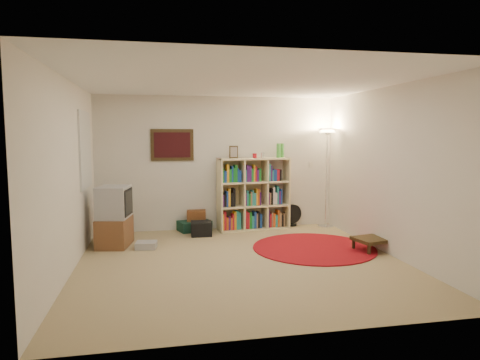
% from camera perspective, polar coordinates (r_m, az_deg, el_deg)
% --- Properties ---
extents(room, '(4.54, 4.54, 2.54)m').
position_cam_1_polar(room, '(5.91, -0.44, 0.96)').
color(room, tan).
rests_on(room, ground).
extents(bookshelf, '(1.38, 0.52, 1.62)m').
position_cam_1_polar(bookshelf, '(8.07, 1.67, -2.01)').
color(bookshelf, '#FFE9AA').
rests_on(bookshelf, ground).
extents(floor_lamp, '(0.45, 0.45, 1.91)m').
position_cam_1_polar(floor_lamp, '(8.33, 11.53, 4.53)').
color(floor_lamp, white).
rests_on(floor_lamp, ground).
extents(floor_fan, '(0.38, 0.24, 0.43)m').
position_cam_1_polar(floor_fan, '(8.49, 6.99, -4.67)').
color(floor_fan, black).
rests_on(floor_fan, ground).
extents(tv_stand, '(0.57, 0.74, 0.97)m').
position_cam_1_polar(tv_stand, '(7.16, -16.40, -4.81)').
color(tv_stand, brown).
rests_on(tv_stand, ground).
extents(dvd_box, '(0.35, 0.30, 0.11)m').
position_cam_1_polar(dvd_box, '(6.98, -12.40, -8.47)').
color(dvd_box, '#A4A3A8').
rests_on(dvd_box, ground).
extents(suitcase, '(0.66, 0.53, 0.19)m').
position_cam_1_polar(suitcase, '(8.08, -6.10, -6.07)').
color(suitcase, '#123426').
rests_on(suitcase, ground).
extents(wicker_basket, '(0.37, 0.28, 0.20)m').
position_cam_1_polar(wicker_basket, '(8.05, -5.84, -4.73)').
color(wicker_basket, '#5C2F17').
rests_on(wicker_basket, suitcase).
extents(duffel_bag, '(0.38, 0.32, 0.25)m').
position_cam_1_polar(duffel_bag, '(7.67, -5.17, -6.48)').
color(duffel_bag, black).
rests_on(duffel_bag, ground).
extents(paper_towel, '(0.13, 0.13, 0.27)m').
position_cam_1_polar(paper_towel, '(8.06, -1.66, -5.79)').
color(paper_towel, silver).
rests_on(paper_towel, ground).
extents(red_rug, '(1.93, 1.93, 0.02)m').
position_cam_1_polar(red_rug, '(6.93, 9.82, -8.89)').
color(red_rug, maroon).
rests_on(red_rug, ground).
extents(side_table, '(0.54, 0.54, 0.21)m').
position_cam_1_polar(side_table, '(6.93, 17.01, -7.67)').
color(side_table, '#2F2210').
rests_on(side_table, ground).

